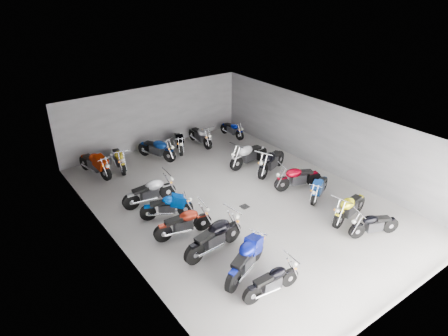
% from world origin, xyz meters
% --- Properties ---
extents(ground, '(14.00, 14.00, 0.00)m').
position_xyz_m(ground, '(0.00, 0.00, 0.00)').
color(ground, '#9F9C97').
rests_on(ground, ground).
extents(wall_back, '(10.00, 0.10, 3.20)m').
position_xyz_m(wall_back, '(0.00, 7.00, 1.60)').
color(wall_back, gray).
rests_on(wall_back, ground).
extents(wall_left, '(0.10, 14.00, 3.20)m').
position_xyz_m(wall_left, '(-5.00, 0.00, 1.60)').
color(wall_left, gray).
rests_on(wall_left, ground).
extents(wall_right, '(0.10, 14.00, 3.20)m').
position_xyz_m(wall_right, '(5.00, 0.00, 1.60)').
color(wall_right, gray).
rests_on(wall_right, ground).
extents(ceiling, '(10.00, 14.00, 0.04)m').
position_xyz_m(ceiling, '(0.00, 0.00, 3.22)').
color(ceiling, black).
rests_on(ceiling, wall_back).
extents(drain_grate, '(0.32, 0.32, 0.01)m').
position_xyz_m(drain_grate, '(0.00, -0.50, 0.01)').
color(drain_grate, black).
rests_on(drain_grate, ground).
extents(motorcycle_left_a, '(1.93, 0.42, 0.85)m').
position_xyz_m(motorcycle_left_a, '(-2.31, -4.61, 0.46)').
color(motorcycle_left_a, black).
rests_on(motorcycle_left_a, ground).
extents(motorcycle_left_b, '(2.18, 1.09, 1.02)m').
position_xyz_m(motorcycle_left_b, '(-2.37, -3.51, 0.56)').
color(motorcycle_left_b, black).
rests_on(motorcycle_left_b, ground).
extents(motorcycle_left_c, '(2.38, 0.55, 1.05)m').
position_xyz_m(motorcycle_left_c, '(-2.54, -2.06, 0.57)').
color(motorcycle_left_c, black).
rests_on(motorcycle_left_c, ground).
extents(motorcycle_left_d, '(2.12, 0.55, 0.94)m').
position_xyz_m(motorcycle_left_d, '(-2.89, -0.69, 0.51)').
color(motorcycle_left_d, black).
rests_on(motorcycle_left_d, ground).
extents(motorcycle_left_e, '(1.89, 0.93, 0.88)m').
position_xyz_m(motorcycle_left_e, '(-2.81, 0.62, 0.48)').
color(motorcycle_left_e, black).
rests_on(motorcycle_left_e, ground).
extents(motorcycle_left_f, '(2.23, 0.48, 0.98)m').
position_xyz_m(motorcycle_left_f, '(-2.87, 1.90, 0.53)').
color(motorcycle_left_f, black).
rests_on(motorcycle_left_f, ground).
extents(motorcycle_right_a, '(1.83, 0.81, 0.84)m').
position_xyz_m(motorcycle_right_a, '(2.46, -4.60, 0.46)').
color(motorcycle_right_a, black).
rests_on(motorcycle_right_a, ground).
extents(motorcycle_right_b, '(2.17, 0.56, 0.96)m').
position_xyz_m(motorcycle_right_b, '(2.57, -3.46, 0.52)').
color(motorcycle_right_b, black).
rests_on(motorcycle_right_b, ground).
extents(motorcycle_right_c, '(1.79, 0.93, 0.84)m').
position_xyz_m(motorcycle_right_c, '(2.90, -1.72, 0.46)').
color(motorcycle_right_c, black).
rests_on(motorcycle_right_c, ground).
extents(motorcycle_right_d, '(2.11, 0.78, 0.95)m').
position_xyz_m(motorcycle_right_d, '(2.72, -0.66, 0.52)').
color(motorcycle_right_d, black).
rests_on(motorcycle_right_d, ground).
extents(motorcycle_right_e, '(2.23, 0.97, 1.02)m').
position_xyz_m(motorcycle_right_e, '(2.82, 1.10, 0.56)').
color(motorcycle_right_e, black).
rests_on(motorcycle_right_e, ground).
extents(motorcycle_right_f, '(2.33, 0.52, 1.02)m').
position_xyz_m(motorcycle_right_f, '(2.45, 2.28, 0.56)').
color(motorcycle_right_f, black).
rests_on(motorcycle_right_f, ground).
extents(motorcycle_back_a, '(0.71, 2.29, 1.02)m').
position_xyz_m(motorcycle_back_a, '(-3.75, 5.59, 0.56)').
color(motorcycle_back_a, black).
rests_on(motorcycle_back_a, ground).
extents(motorcycle_back_b, '(0.57, 2.15, 0.95)m').
position_xyz_m(motorcycle_back_b, '(-2.64, 5.55, 0.52)').
color(motorcycle_back_b, black).
rests_on(motorcycle_back_b, ground).
extents(motorcycle_back_c, '(1.05, 2.10, 0.98)m').
position_xyz_m(motorcycle_back_c, '(-0.70, 5.49, 0.54)').
color(motorcycle_back_c, black).
rests_on(motorcycle_back_c, ground).
extents(motorcycle_back_d, '(0.90, 1.94, 0.90)m').
position_xyz_m(motorcycle_back_d, '(0.68, 5.75, 0.49)').
color(motorcycle_back_d, black).
rests_on(motorcycle_back_d, ground).
extents(motorcycle_back_e, '(0.42, 2.14, 0.94)m').
position_xyz_m(motorcycle_back_e, '(1.97, 5.70, 0.51)').
color(motorcycle_back_e, black).
rests_on(motorcycle_back_e, ground).
extents(motorcycle_back_f, '(0.39, 1.85, 0.81)m').
position_xyz_m(motorcycle_back_f, '(4.00, 5.59, 0.44)').
color(motorcycle_back_f, black).
rests_on(motorcycle_back_f, ground).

